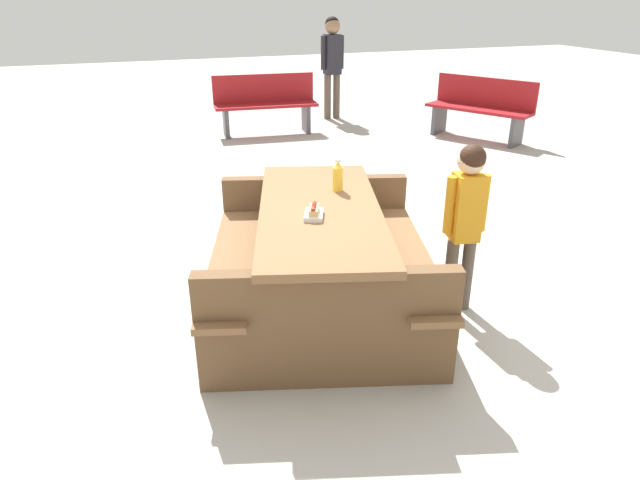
{
  "coord_description": "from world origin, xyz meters",
  "views": [
    {
      "loc": [
        3.14,
        -1.13,
        2.03
      ],
      "look_at": [
        0.0,
        0.0,
        0.52
      ],
      "focal_mm": 31.78,
      "sensor_mm": 36.0,
      "label": 1
    }
  ],
  "objects": [
    {
      "name": "park_bench_mid",
      "position": [
        -5.08,
        0.96,
        0.45
      ],
      "size": [
        0.53,
        1.53,
        0.85
      ],
      "color": "maroon",
      "rests_on": "ground"
    },
    {
      "name": "ground_plane",
      "position": [
        0.0,
        0.0,
        0.0
      ],
      "size": [
        30.0,
        30.0,
        0.0
      ],
      "primitive_type": "plane",
      "color": "#B7B2A8",
      "rests_on": "ground"
    },
    {
      "name": "picnic_table",
      "position": [
        0.0,
        0.0,
        0.44
      ],
      "size": [
        2.13,
        1.86,
        0.75
      ],
      "color": "brown",
      "rests_on": "ground"
    },
    {
      "name": "child_in_coat",
      "position": [
        0.29,
        0.88,
        0.74
      ],
      "size": [
        0.19,
        0.28,
        1.15
      ],
      "color": "brown",
      "rests_on": "ground"
    },
    {
      "name": "hotdog_tray",
      "position": [
        0.14,
        -0.09,
        0.78
      ],
      "size": [
        0.21,
        0.17,
        0.08
      ],
      "color": "white",
      "rests_on": "picnic_table"
    },
    {
      "name": "bystander_adult",
      "position": [
        -5.73,
        2.26,
        1.02
      ],
      "size": [
        0.25,
        0.39,
        1.59
      ],
      "color": "brown",
      "rests_on": "ground"
    },
    {
      "name": "soda_bottle",
      "position": [
        -0.26,
        0.22,
        0.85
      ],
      "size": [
        0.07,
        0.07,
        0.22
      ],
      "color": "yellow",
      "rests_on": "picnic_table"
    },
    {
      "name": "park_bench_near",
      "position": [
        -3.74,
        3.77,
        0.45
      ],
      "size": [
        1.5,
        1.1,
        0.85
      ],
      "color": "maroon",
      "rests_on": "ground"
    }
  ]
}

